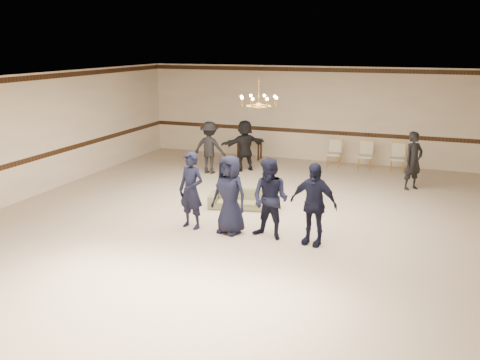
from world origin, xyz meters
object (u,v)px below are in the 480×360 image
(banquet_chair_mid, at_px, (365,156))
(banquet_chair_right, at_px, (398,158))
(boy_a, at_px, (191,191))
(boy_d, at_px, (313,204))
(boy_b, at_px, (230,195))
(settee, at_px, (243,198))
(adult_mid, at_px, (245,145))
(adult_left, at_px, (210,148))
(banquet_chair_left, at_px, (334,154))
(boy_c, at_px, (270,199))
(chandelier, at_px, (259,92))
(console_table, at_px, (250,149))
(adult_right, at_px, (413,161))

(banquet_chair_mid, relative_size, banquet_chair_right, 1.00)
(boy_a, relative_size, boy_d, 1.00)
(boy_b, distance_m, settee, 1.84)
(adult_mid, relative_size, banquet_chair_right, 1.80)
(adult_left, height_order, banquet_chair_left, adult_left)
(boy_b, height_order, boy_c, same)
(banquet_chair_left, bearing_deg, chandelier, -101.06)
(boy_b, bearing_deg, console_table, 119.89)
(boy_d, xyz_separation_m, adult_left, (-4.32, 4.64, -0.04))
(boy_a, relative_size, adult_right, 1.05)
(chandelier, distance_m, adult_mid, 4.63)
(adult_mid, xyz_separation_m, banquet_chair_right, (4.58, 1.45, -0.36))
(boy_c, distance_m, banquet_chair_right, 7.10)
(chandelier, relative_size, boy_a, 0.55)
(chandelier, bearing_deg, adult_mid, 114.54)
(banquet_chair_left, xyz_separation_m, console_table, (-3.00, 0.20, -0.09))
(boy_b, bearing_deg, adult_mid, 120.47)
(boy_d, xyz_separation_m, adult_right, (1.68, 4.94, -0.04))
(boy_a, height_order, settee, boy_a)
(boy_b, distance_m, banquet_chair_left, 6.87)
(boy_a, xyz_separation_m, boy_b, (0.90, 0.00, 0.00))
(boy_d, distance_m, banquet_chair_right, 6.90)
(settee, relative_size, banquet_chair_mid, 1.85)
(console_table, bearing_deg, chandelier, -65.48)
(boy_d, bearing_deg, boy_c, -169.81)
(boy_b, height_order, banquet_chair_left, boy_b)
(chandelier, xyz_separation_m, adult_left, (-2.62, 3.07, -2.07))
(boy_c, height_order, adult_mid, boy_c)
(banquet_chair_left, bearing_deg, adult_left, -150.01)
(chandelier, relative_size, banquet_chair_right, 1.05)
(boy_b, relative_size, banquet_chair_right, 1.89)
(adult_left, bearing_deg, banquet_chair_mid, -155.98)
(boy_b, bearing_deg, settee, 114.52)
(chandelier, xyz_separation_m, adult_right, (3.38, 3.37, -2.07))
(settee, distance_m, banquet_chair_mid, 5.58)
(adult_left, distance_m, banquet_chair_left, 4.10)
(adult_mid, bearing_deg, banquet_chair_mid, 156.90)
(boy_c, bearing_deg, boy_d, 12.53)
(boy_a, relative_size, boy_c, 1.00)
(adult_mid, height_order, banquet_chair_left, adult_mid)
(chandelier, distance_m, banquet_chair_right, 6.42)
(boy_a, relative_size, adult_left, 1.05)
(adult_mid, xyz_separation_m, adult_right, (5.10, -0.40, 0.00))
(boy_d, relative_size, banquet_chair_mid, 1.89)
(boy_c, relative_size, banquet_chair_mid, 1.89)
(boy_b, xyz_separation_m, adult_left, (-2.52, 4.64, -0.04))
(chandelier, distance_m, banquet_chair_mid, 6.05)
(chandelier, height_order, banquet_chair_left, chandelier)
(banquet_chair_mid, bearing_deg, settee, -119.85)
(adult_left, bearing_deg, boy_a, 107.61)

